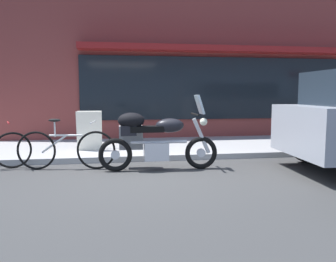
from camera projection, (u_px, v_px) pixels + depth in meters
The scene contains 5 objects.
ground_plane at pixel (136, 176), 5.93m from camera, with size 80.00×80.00×0.00m, color #3A3A3A.
storefront_building at pixel (292, 44), 10.54m from camera, with size 18.16×0.90×5.89m.
touring_motorcycle at pixel (152, 138), 6.31m from camera, with size 2.19×0.70×1.38m.
parked_bicycle at pixel (66, 149), 6.38m from camera, with size 1.80×0.48×0.95m.
sandwich_board_sign at pixel (89, 130), 7.85m from camera, with size 0.55×0.40×0.88m.
Camera 1 is at (-0.38, -5.82, 1.42)m, focal length 36.98 mm.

